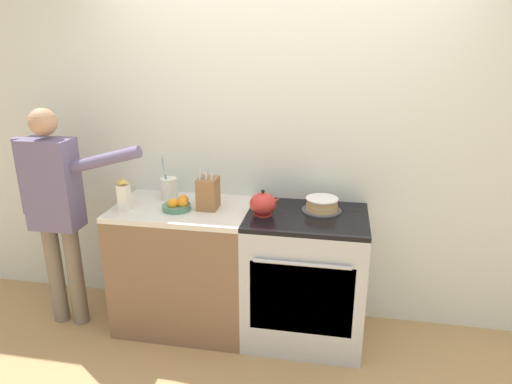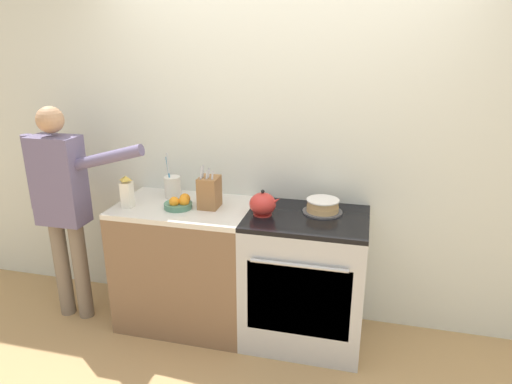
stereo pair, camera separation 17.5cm
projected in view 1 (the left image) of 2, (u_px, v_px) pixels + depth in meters
The scene contains 11 objects.
ground_plane at pixel (264, 357), 3.05m from camera, with size 16.00×16.00×0.00m, color tan.
wall_back at pixel (279, 146), 3.22m from camera, with size 8.00×0.04×2.60m.
counter_cabinet at pixel (185, 266), 3.30m from camera, with size 0.94×0.61×0.92m.
stove_range at pixel (305, 277), 3.14m from camera, with size 0.80×0.64×0.92m.
layer_cake at pixel (322, 205), 3.06m from camera, with size 0.27×0.27×0.09m.
tea_kettle at pixel (263, 204), 2.99m from camera, with size 0.21×0.18×0.17m.
knife_block at pixel (208, 193), 3.09m from camera, with size 0.13×0.16×0.30m.
utensil_crock at pixel (169, 188), 3.28m from camera, with size 0.12×0.12×0.33m.
fruit_bowl at pixel (178, 205), 3.08m from camera, with size 0.19×0.19×0.10m.
milk_carton at pixel (124, 195), 3.05m from camera, with size 0.07×0.07×0.22m.
person_baker at pixel (56, 202), 3.15m from camera, with size 0.92×0.20×1.60m.
Camera 1 is at (0.41, -2.50, 2.03)m, focal length 32.00 mm.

